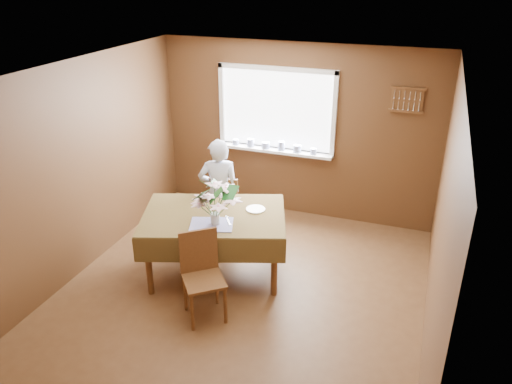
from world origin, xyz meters
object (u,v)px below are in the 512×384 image
(dining_table, at_px, (214,221))
(chair_near, at_px, (202,271))
(chair_far, at_px, (226,204))
(flower_bouquet, at_px, (214,200))
(seated_woman, at_px, (219,192))

(dining_table, height_order, chair_near, chair_near)
(chair_far, relative_size, chair_near, 0.95)
(flower_bouquet, bearing_deg, chair_near, -82.61)
(chair_far, bearing_deg, seated_woman, 72.57)
(seated_woman, bearing_deg, flower_bouquet, 88.69)
(seated_woman, bearing_deg, chair_far, -120.38)
(chair_far, height_order, chair_near, chair_near)
(dining_table, xyz_separation_m, chair_near, (0.18, -0.74, -0.18))
(seated_woman, bearing_deg, chair_near, 83.90)
(seated_woman, relative_size, flower_bouquet, 2.75)
(chair_far, distance_m, chair_near, 1.65)
(dining_table, distance_m, chair_far, 0.91)
(dining_table, xyz_separation_m, seated_woman, (-0.24, 0.71, 0.03))
(dining_table, height_order, chair_far, chair_far)
(chair_far, distance_m, flower_bouquet, 1.28)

